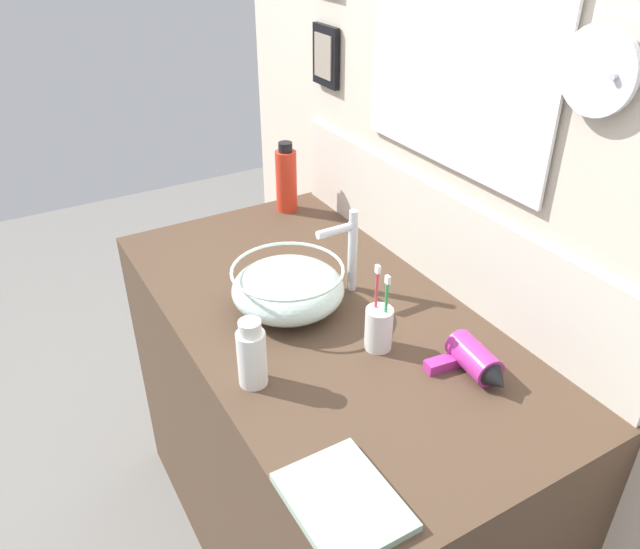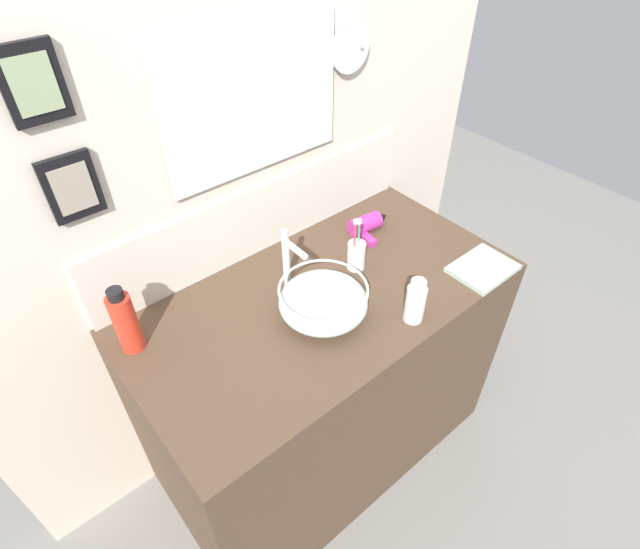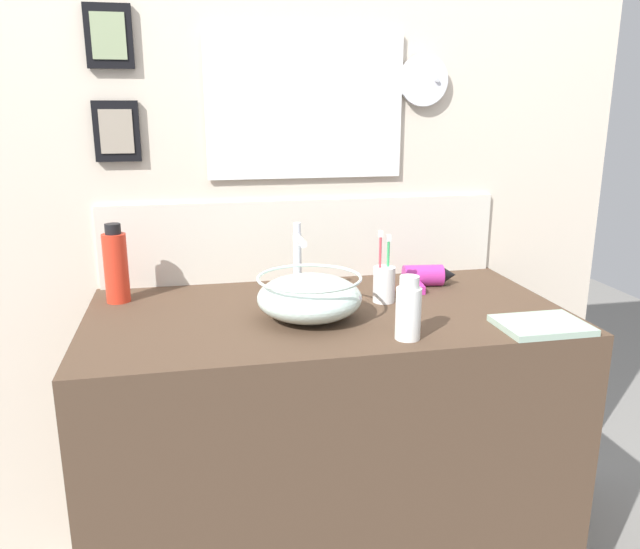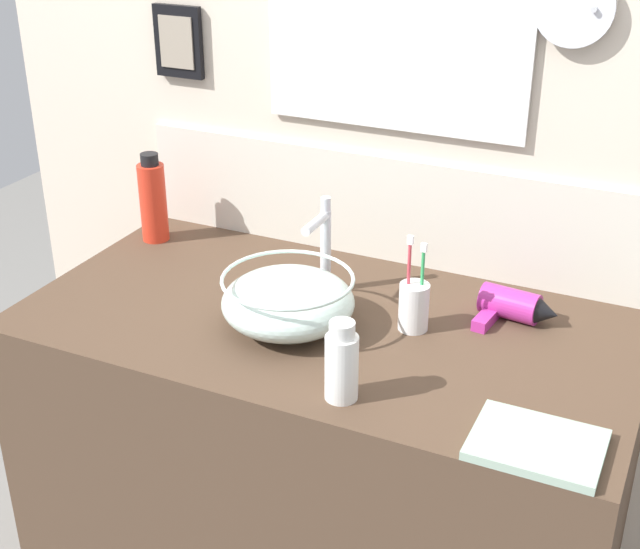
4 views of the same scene
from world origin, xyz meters
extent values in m
cube|color=#4C3828|center=(0.00, 0.00, 0.45)|extent=(1.28, 0.67, 0.90)
cube|color=beige|center=(0.00, 0.37, 1.29)|extent=(2.09, 0.06, 2.58)
cube|color=beige|center=(0.00, 0.33, 1.03)|extent=(1.25, 0.02, 0.25)
cube|color=white|center=(0.01, 0.33, 1.44)|extent=(0.54, 0.01, 0.37)
cube|color=white|center=(0.01, 0.32, 1.44)|extent=(0.60, 0.01, 0.43)
cylinder|color=silver|center=(0.37, 0.32, 1.51)|extent=(0.16, 0.01, 0.16)
cylinder|color=silver|center=(0.41, 0.33, 1.51)|extent=(0.01, 0.06, 0.01)
cube|color=black|center=(-0.54, 0.32, 1.37)|extent=(0.13, 0.02, 0.17)
cube|color=gray|center=(-0.54, 0.31, 1.37)|extent=(0.09, 0.01, 0.12)
ellipsoid|color=silver|center=(-0.06, -0.06, 0.96)|extent=(0.27, 0.27, 0.11)
torus|color=silver|center=(-0.06, -0.06, 1.01)|extent=(0.27, 0.27, 0.01)
torus|color=#B2B7BC|center=(-0.06, -0.06, 0.91)|extent=(0.10, 0.10, 0.01)
cylinder|color=silver|center=(-0.06, 0.12, 1.00)|extent=(0.02, 0.02, 0.19)
cylinder|color=silver|center=(-0.06, 0.07, 1.08)|extent=(0.02, 0.10, 0.02)
cylinder|color=silver|center=(-0.06, 0.12, 1.11)|extent=(0.02, 0.02, 0.03)
cylinder|color=#B22D8C|center=(0.34, 0.17, 0.93)|extent=(0.13, 0.08, 0.07)
cone|color=black|center=(0.42, 0.16, 0.93)|extent=(0.05, 0.06, 0.06)
cube|color=#B22D8C|center=(0.30, 0.12, 0.91)|extent=(0.04, 0.09, 0.02)
cylinder|color=white|center=(0.17, 0.04, 0.95)|extent=(0.06, 0.06, 0.10)
cylinder|color=green|center=(0.19, 0.04, 0.99)|extent=(0.01, 0.01, 0.17)
cube|color=white|center=(0.19, 0.04, 1.08)|extent=(0.01, 0.01, 0.02)
cylinder|color=#D83F4C|center=(0.16, 0.04, 1.00)|extent=(0.01, 0.01, 0.18)
cube|color=white|center=(0.16, 0.04, 1.10)|extent=(0.01, 0.01, 0.02)
cylinder|color=red|center=(-0.56, 0.19, 1.00)|extent=(0.07, 0.07, 0.19)
cylinder|color=black|center=(-0.56, 0.19, 1.11)|extent=(0.04, 0.04, 0.03)
cylinder|color=white|center=(0.14, -0.25, 0.96)|extent=(0.06, 0.06, 0.13)
cylinder|color=silver|center=(0.14, -0.25, 1.04)|extent=(0.05, 0.05, 0.03)
cube|color=#99B29E|center=(0.49, -0.25, 0.91)|extent=(0.21, 0.17, 0.02)
camera|label=1|loc=(1.07, -0.63, 1.77)|focal=35.00mm
camera|label=2|loc=(-0.75, -0.88, 2.02)|focal=28.00mm
camera|label=3|loc=(-0.35, -1.57, 1.44)|focal=35.00mm
camera|label=4|loc=(0.67, -1.48, 1.81)|focal=50.00mm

